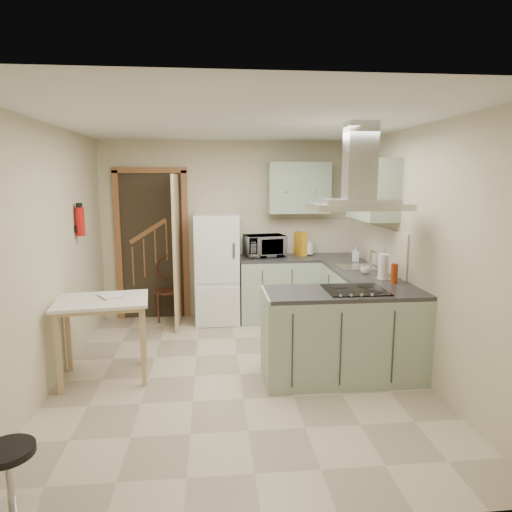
{
  "coord_description": "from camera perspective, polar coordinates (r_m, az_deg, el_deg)",
  "views": [
    {
      "loc": [
        -0.27,
        -4.4,
        1.99
      ],
      "look_at": [
        0.21,
        0.45,
        1.15
      ],
      "focal_mm": 32.0,
      "sensor_mm": 36.0,
      "label": 1
    }
  ],
  "objects": [
    {
      "name": "floor",
      "position": [
        4.83,
        -2.03,
        -14.53
      ],
      "size": [
        4.2,
        4.2,
        0.0
      ],
      "primitive_type": "plane",
      "color": "beige",
      "rests_on": "ground"
    },
    {
      "name": "ceiling",
      "position": [
        4.44,
        -2.23,
        16.38
      ],
      "size": [
        4.2,
        4.2,
        0.0
      ],
      "primitive_type": "plane",
      "rotation": [
        3.14,
        0.0,
        0.0
      ],
      "color": "silver",
      "rests_on": "back_wall"
    },
    {
      "name": "back_wall",
      "position": [
        6.55,
        -3.26,
        3.27
      ],
      "size": [
        3.6,
        0.0,
        3.6
      ],
      "primitive_type": "plane",
      "rotation": [
        1.57,
        0.0,
        0.0
      ],
      "color": "beige",
      "rests_on": "floor"
    },
    {
      "name": "left_wall",
      "position": [
        4.72,
        -24.52,
        -0.13
      ],
      "size": [
        0.0,
        4.2,
        4.2
      ],
      "primitive_type": "plane",
      "rotation": [
        1.57,
        0.0,
        1.57
      ],
      "color": "beige",
      "rests_on": "floor"
    },
    {
      "name": "right_wall",
      "position": [
        4.92,
        19.31,
        0.57
      ],
      "size": [
        0.0,
        4.2,
        4.2
      ],
      "primitive_type": "plane",
      "rotation": [
        1.57,
        0.0,
        -1.57
      ],
      "color": "beige",
      "rests_on": "floor"
    },
    {
      "name": "doorway",
      "position": [
        6.59,
        -12.83,
        1.33
      ],
      "size": [
        1.1,
        0.12,
        2.1
      ],
      "primitive_type": "cube",
      "color": "brown",
      "rests_on": "floor"
    },
    {
      "name": "fridge",
      "position": [
        6.32,
        -4.91,
        -1.57
      ],
      "size": [
        0.6,
        0.6,
        1.5
      ],
      "primitive_type": "cube",
      "color": "white",
      "rests_on": "floor"
    },
    {
      "name": "counter_back",
      "position": [
        6.45,
        2.8,
        -4.04
      ],
      "size": [
        1.08,
        0.6,
        0.9
      ],
      "primitive_type": "cube",
      "color": "#9EB2A0",
      "rests_on": "floor"
    },
    {
      "name": "counter_right",
      "position": [
        6.0,
        11.75,
        -5.31
      ],
      "size": [
        0.6,
        1.95,
        0.9
      ],
      "primitive_type": "cube",
      "color": "#9EB2A0",
      "rests_on": "floor"
    },
    {
      "name": "splashback",
      "position": [
        6.65,
        5.05,
        2.48
      ],
      "size": [
        1.68,
        0.02,
        0.5
      ],
      "primitive_type": "cube",
      "color": "beige",
      "rests_on": "counter_back"
    },
    {
      "name": "wall_cabinet_back",
      "position": [
        6.44,
        5.32,
        8.49
      ],
      "size": [
        0.85,
        0.35,
        0.7
      ],
      "primitive_type": "cube",
      "color": "#9EB2A0",
      "rests_on": "back_wall"
    },
    {
      "name": "wall_cabinet_right",
      "position": [
        5.58,
        14.34,
        8.04
      ],
      "size": [
        0.35,
        0.9,
        0.7
      ],
      "primitive_type": "cube",
      "color": "#9EB2A0",
      "rests_on": "right_wall"
    },
    {
      "name": "peninsula",
      "position": [
        4.67,
        10.91,
        -9.64
      ],
      "size": [
        1.55,
        0.65,
        0.9
      ],
      "primitive_type": "cube",
      "color": "#9EB2A0",
      "rests_on": "floor"
    },
    {
      "name": "hob",
      "position": [
        4.57,
        12.3,
        -4.16
      ],
      "size": [
        0.58,
        0.5,
        0.01
      ],
      "primitive_type": "cube",
      "color": "black",
      "rests_on": "peninsula"
    },
    {
      "name": "extractor_hood",
      "position": [
        4.45,
        12.68,
        6.07
      ],
      "size": [
        0.9,
        0.55,
        0.1
      ],
      "primitive_type": "cube",
      "color": "silver",
      "rests_on": "ceiling"
    },
    {
      "name": "sink",
      "position": [
        5.74,
        12.43,
        -1.36
      ],
      "size": [
        0.45,
        0.4,
        0.01
      ],
      "primitive_type": "cube",
      "color": "silver",
      "rests_on": "counter_right"
    },
    {
      "name": "fire_extinguisher",
      "position": [
        5.52,
        -21.13,
        4.03
      ],
      "size": [
        0.1,
        0.1,
        0.32
      ],
      "primitive_type": "cylinder",
      "color": "#B2140F",
      "rests_on": "left_wall"
    },
    {
      "name": "drop_leaf_table",
      "position": [
        4.83,
        -18.46,
        -9.85
      ],
      "size": [
        0.95,
        0.76,
        0.82
      ],
      "primitive_type": "cube",
      "rotation": [
        0.0,
        0.0,
        0.13
      ],
      "color": "tan",
      "rests_on": "floor"
    },
    {
      "name": "bentwood_chair",
      "position": [
        6.56,
        -10.96,
        -4.32
      ],
      "size": [
        0.42,
        0.42,
        0.83
      ],
      "primitive_type": "cube",
      "rotation": [
        0.0,
        0.0,
        0.17
      ],
      "color": "#462A17",
      "rests_on": "floor"
    },
    {
      "name": "stool",
      "position": [
        3.36,
        -28.41,
        -23.42
      ],
      "size": [
        0.42,
        0.42,
        0.43
      ],
      "primitive_type": "cylinder",
      "rotation": [
        0.0,
        0.0,
        0.4
      ],
      "color": "black",
      "rests_on": "floor"
    },
    {
      "name": "microwave",
      "position": [
        6.37,
        1.09,
        1.28
      ],
      "size": [
        0.6,
        0.46,
        0.3
      ],
      "primitive_type": "imported",
      "rotation": [
        0.0,
        0.0,
        0.2
      ],
      "color": "black",
      "rests_on": "counter_back"
    },
    {
      "name": "kettle",
      "position": [
        6.53,
        6.6,
        1.02
      ],
      "size": [
        0.14,
        0.14,
        0.21
      ],
      "primitive_type": "cylinder",
      "rotation": [
        0.0,
        0.0,
        0.02
      ],
      "color": "white",
      "rests_on": "counter_back"
    },
    {
      "name": "cereal_box",
      "position": [
        6.51,
        5.61,
        1.56
      ],
      "size": [
        0.16,
        0.24,
        0.33
      ],
      "primitive_type": "cube",
      "rotation": [
        0.0,
        0.0,
        0.34
      ],
      "color": "orange",
      "rests_on": "counter_back"
    },
    {
      "name": "soap_bottle",
      "position": [
        6.15,
        12.35,
        0.29
      ],
      "size": [
        0.11,
        0.12,
        0.2
      ],
      "primitive_type": "imported",
      "rotation": [
        0.0,
        0.0,
        -0.3
      ],
      "color": "#A9A7B2",
      "rests_on": "counter_right"
    },
    {
      "name": "paper_towel",
      "position": [
        5.11,
        15.65,
        -1.26
      ],
      "size": [
        0.13,
        0.13,
        0.29
      ],
      "primitive_type": "cylinder",
      "rotation": [
        0.0,
        0.0,
        0.13
      ],
      "color": "white",
      "rests_on": "counter_right"
    },
    {
      "name": "cup",
      "position": [
        5.37,
        13.5,
        -1.73
      ],
      "size": [
        0.13,
        0.13,
        0.09
      ],
      "primitive_type": "imported",
      "rotation": [
        0.0,
        0.0,
        0.22
      ],
      "color": "silver",
      "rests_on": "counter_right"
    },
    {
      "name": "red_bottle",
      "position": [
        4.97,
        16.9,
        -2.1
      ],
      "size": [
        0.09,
        0.09,
        0.21
      ],
      "primitive_type": "cylinder",
      "rotation": [
        0.0,
        0.0,
        -0.39
      ],
      "color": "#A7370E",
      "rests_on": "peninsula"
    },
    {
      "name": "book",
      "position": [
        4.74,
        -18.85,
        -4.34
      ],
      "size": [
        0.29,
        0.31,
        0.11
      ],
      "primitive_type": "imported",
      "rotation": [
        0.0,
        0.0,
        0.54
      ],
      "color": "#9D343E",
      "rests_on": "drop_leaf_table"
    }
  ]
}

